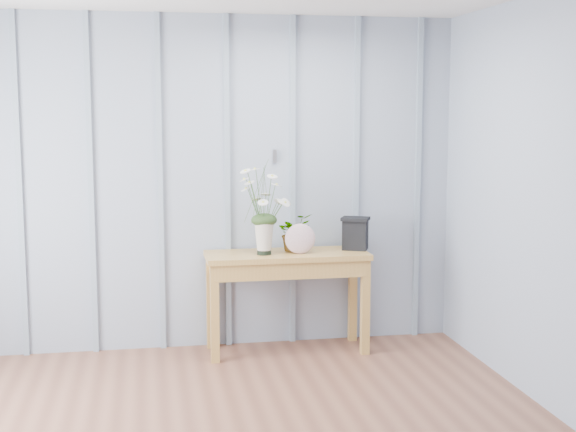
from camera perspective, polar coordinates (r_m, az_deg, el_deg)
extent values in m
cube|color=#8F9BAE|center=(6.03, -6.71, 2.30)|extent=(4.00, 0.01, 2.50)
cube|color=#AAAAAF|center=(6.07, -0.95, 4.27)|extent=(0.03, 0.01, 0.10)
cube|color=gray|center=(6.08, -18.56, 1.99)|extent=(0.04, 0.03, 2.50)
cube|color=gray|center=(6.02, -13.85, 2.12)|extent=(0.04, 0.03, 2.50)
cube|color=gray|center=(6.01, -9.08, 2.23)|extent=(0.04, 0.03, 2.50)
cube|color=gray|center=(6.04, -4.34, 2.34)|extent=(0.04, 0.03, 2.50)
cube|color=gray|center=(6.12, 0.33, 2.42)|extent=(0.04, 0.03, 2.50)
cube|color=gray|center=(6.23, 4.86, 2.49)|extent=(0.04, 0.03, 2.50)
cube|color=gray|center=(6.38, 9.21, 2.54)|extent=(0.04, 0.03, 2.50)
cube|color=#A77D3A|center=(5.94, -0.09, -2.81)|extent=(1.20, 0.45, 0.04)
cube|color=#A77D3A|center=(5.95, -0.09, -3.56)|extent=(1.13, 0.42, 0.12)
cube|color=#A77D3A|center=(5.77, -5.23, -6.96)|extent=(0.06, 0.06, 0.71)
cube|color=#A77D3A|center=(5.97, 5.51, -6.47)|extent=(0.06, 0.06, 0.71)
cube|color=#A77D3A|center=(6.12, -5.54, -6.11)|extent=(0.06, 0.06, 0.71)
cube|color=#A77D3A|center=(6.31, 4.62, -5.69)|extent=(0.06, 0.06, 0.71)
cylinder|color=black|center=(5.86, -1.71, -2.43)|extent=(0.10, 0.10, 0.07)
cone|color=beige|center=(5.84, -1.71, -1.47)|extent=(0.18, 0.18, 0.24)
ellipsoid|color=#213A19|center=(5.82, -1.71, -0.29)|extent=(0.19, 0.16, 0.10)
imported|color=#213A19|center=(5.98, 0.39, -1.18)|extent=(0.32, 0.31, 0.28)
ellipsoid|color=#935A76|center=(5.86, 0.87, -1.63)|extent=(0.23, 0.08, 0.22)
cube|color=black|center=(6.06, 4.80, -1.36)|extent=(0.22, 0.20, 0.22)
cube|color=black|center=(6.04, 4.82, -0.20)|extent=(0.25, 0.23, 0.02)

